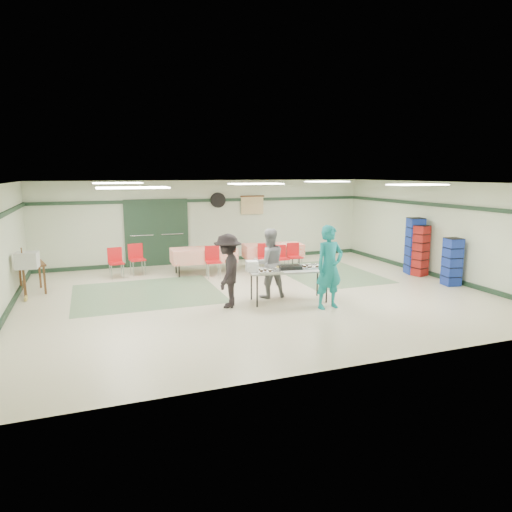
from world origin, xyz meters
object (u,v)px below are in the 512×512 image
object	(u,v)px
dining_table_a	(273,250)
chair_b	(265,255)
office_printer	(27,260)
broom	(24,273)
volunteer_grey	(269,263)
dining_table_b	(204,255)
chair_c	(294,254)
chair_loose_a	(136,256)
printer_table	(31,267)
chair_loose_b	(116,260)
crate_stack_red	(420,251)
chair_d	(213,258)
crate_stack_blue_b	(452,262)
crate_stack_blue_a	(414,246)
serving_table	(289,271)
chair_a	(281,256)
volunteer_teal	(329,267)
volunteer_dark	(228,271)

from	to	relation	value
dining_table_a	chair_b	distance (m)	0.75
office_printer	broom	size ratio (longest dim) A/B	0.39
volunteer_grey	dining_table_b	xyz separation A→B (m)	(-0.83, 3.08, -0.26)
chair_c	office_printer	bearing A→B (deg)	-170.52
chair_loose_a	printer_table	size ratio (longest dim) A/B	0.93
chair_loose_b	crate_stack_red	world-z (taller)	crate_stack_red
chair_d	office_printer	distance (m)	4.72
crate_stack_red	crate_stack_blue_b	distance (m)	1.25
dining_table_b	crate_stack_blue_a	xyz separation A→B (m)	(5.78, -2.17, 0.26)
office_printer	chair_loose_a	bearing A→B (deg)	39.25
chair_c	chair_loose_b	bearing A→B (deg)	174.19
dining_table_b	crate_stack_blue_b	world-z (taller)	crate_stack_blue_b
chair_loose_a	crate_stack_blue_a	distance (m)	8.11
chair_c	chair_loose_a	size ratio (longest dim) A/B	0.93
dining_table_a	chair_d	xyz separation A→B (m)	(-2.08, -0.56, -0.02)
crate_stack_blue_b	printer_table	size ratio (longest dim) A/B	1.29
chair_d	chair_loose_a	size ratio (longest dim) A/B	0.98
serving_table	crate_stack_blue_b	size ratio (longest dim) A/B	1.56
chair_loose_a	crate_stack_blue_b	bearing A→B (deg)	-36.55
chair_b	crate_stack_blue_a	world-z (taller)	crate_stack_blue_a
chair_a	chair_c	bearing A→B (deg)	0.43
chair_loose_b	crate_stack_red	bearing A→B (deg)	-24.20
chair_loose_b	printer_table	bearing A→B (deg)	-162.11
volunteer_teal	chair_c	xyz separation A→B (m)	(0.92, 3.79, -0.40)
broom	chair_b	bearing A→B (deg)	6.69
crate_stack_red	chair_a	bearing A→B (deg)	152.39
dining_table_b	chair_a	distance (m)	2.30
serving_table	crate_stack_blue_a	distance (m)	4.86
serving_table	chair_loose_b	world-z (taller)	chair_loose_b
serving_table	printer_table	size ratio (longest dim) A/B	2.01
chair_d	crate_stack_red	distance (m)	5.96
crate_stack_red	chair_c	bearing A→B (deg)	149.18
chair_loose_b	crate_stack_blue_b	world-z (taller)	crate_stack_blue_b
volunteer_dark	chair_loose_b	bearing A→B (deg)	-124.56
chair_a	chair_b	distance (m)	0.52
volunteer_teal	chair_loose_a	world-z (taller)	volunteer_teal
crate_stack_red	office_printer	xyz separation A→B (m)	(-10.30, 1.12, 0.20)
volunteer_teal	crate_stack_blue_b	xyz separation A→B (m)	(4.04, 0.68, -0.28)
chair_loose_a	crate_stack_blue_a	bearing A→B (deg)	-27.17
dining_table_a	crate_stack_blue_a	world-z (taller)	crate_stack_blue_a
office_printer	volunteer_dark	bearing A→B (deg)	-22.66
chair_loose_b	chair_d	bearing A→B (deg)	-24.06
volunteer_dark	crate_stack_blue_a	xyz separation A→B (m)	(6.09, 1.34, 0.01)
crate_stack_blue_a	volunteer_dark	bearing A→B (deg)	-167.56
chair_b	printer_table	size ratio (longest dim) A/B	0.90
crate_stack_blue_a	crate_stack_blue_b	xyz separation A→B (m)	(0.00, -1.51, -0.20)
volunteer_teal	printer_table	distance (m)	7.29
dining_table_a	chair_b	bearing A→B (deg)	-125.59
dining_table_a	dining_table_b	bearing A→B (deg)	-174.62
serving_table	crate_stack_blue_b	world-z (taller)	crate_stack_blue_b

